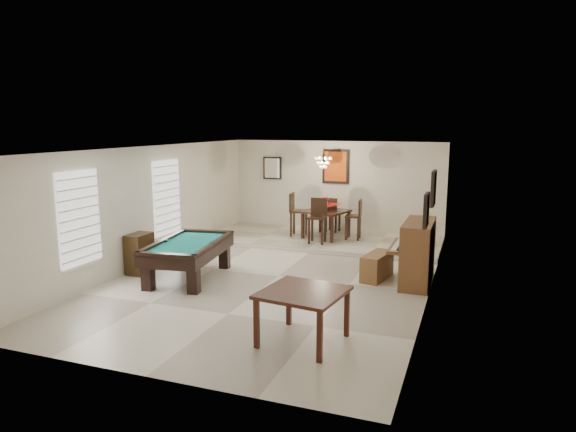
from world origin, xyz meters
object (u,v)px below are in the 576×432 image
Objects in this scene: dining_table at (326,222)px; apothecary_chest at (140,253)px; chandelier at (323,158)px; dining_chair_west at (299,215)px; dining_chair_south at (317,221)px; square_table at (303,316)px; upright_piano at (410,252)px; flower_vase at (326,201)px; dining_chair_north at (333,214)px; dining_chair_east at (353,219)px; pool_table at (189,261)px; piano_bench at (377,266)px.

apothecary_chest is at bearing -124.67° from dining_table.
dining_chair_west is at bearing 172.58° from chandelier.
chandelier is at bearing 89.43° from dining_chair_south.
upright_piano is (1.08, 3.37, 0.23)m from square_table.
square_table is 6.39m from flower_vase.
upright_piano is at bearing -43.67° from dining_chair_south.
apothecary_chest is at bearing -124.67° from flower_vase.
dining_chair_east is (0.74, -0.73, 0.04)m from dining_chair_north.
dining_chair_west is at bearing 139.55° from upright_piano.
dining_chair_south is (1.67, 3.36, 0.32)m from pool_table.
pool_table is 1.98× the size of square_table.
pool_table is 2.26× the size of dining_chair_north.
dining_chair_east is (2.41, 4.11, 0.28)m from pool_table.
flower_vase is at bearing 131.72° from upright_piano.
dining_chair_south is at bearing 140.23° from upright_piano.
chandelier is (2.78, 3.97, 1.78)m from apothecary_chest.
dining_chair_south is at bearing -86.67° from chandelier.
dining_chair_east is at bearing 3.08° from dining_table.
dining_chair_south is 1.05m from dining_chair_east.
square_table is 1.83× the size of chandelier.
piano_bench is 3.47m from flower_vase.
pool_table is 2.15× the size of dining_table.
square_table is at bearing 1.33° from dining_chair_east.
upright_piano is 3.37m from dining_chair_east.
piano_bench is 1.12× the size of apothecary_chest.
dining_table is 0.91× the size of dining_chair_south.
chandelier is (-0.06, -0.13, 1.12)m from flower_vase.
upright_piano is 1.28× the size of dining_chair_west.
upright_piano is 4.27m from dining_chair_west.
flower_vase is 0.91m from dining_chair_north.
pool_table is at bearing 77.02° from dining_chair_north.
apothecary_chest is (-1.15, -0.04, 0.06)m from pool_table.
dining_table is at bearing 59.39° from pool_table.
chandelier is (-0.78, -0.17, 1.56)m from dining_chair_east.
dining_table is 0.54m from flower_vase.
square_table is 1.08× the size of dining_table.
apothecary_chest is 5.17m from chandelier.
chandelier reaches higher than flower_vase.
dining_chair_east is at bearing 41.11° from dining_chair_south.
dining_table is at bearing 180.00° from flower_vase.
pool_table is 4.15m from dining_chair_west.
dining_chair_south is 0.97m from dining_chair_west.
apothecary_chest is (-4.27, 2.08, 0.04)m from square_table.
piano_bench is at bearing 16.79° from dining_chair_east.
dining_chair_north is at bearing 62.93° from pool_table.
upright_piano reaches higher than square_table.
upright_piano is 3.77m from dining_table.
flower_vase is (2.84, 4.11, 0.66)m from apothecary_chest.
upright_piano is at bearing -0.69° from piano_bench.
square_table reaches higher than piano_bench.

